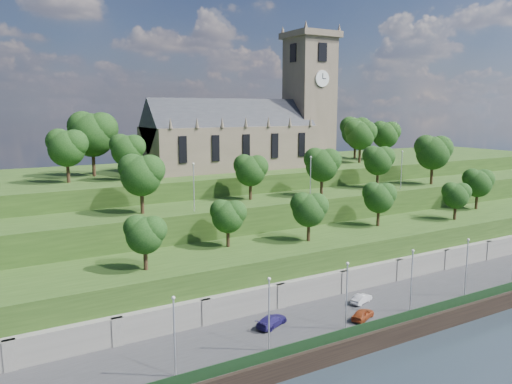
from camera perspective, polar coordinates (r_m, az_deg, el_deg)
ground at (r=65.47m, az=19.96°, el=-14.67°), size 320.00×320.00×0.00m
promenade at (r=68.73m, az=16.11°, el=-12.38°), size 160.00×12.00×2.00m
quay_wall at (r=65.01m, az=20.05°, el=-13.80°), size 160.00×0.50×2.20m
fence at (r=64.83m, az=19.68°, el=-12.41°), size 160.00×0.10×1.20m
retaining_wall at (r=72.18m, az=12.72°, el=-9.90°), size 160.00×2.10×5.00m
embankment_lower at (r=76.01m, az=9.67°, el=-7.61°), size 160.00×12.00×8.00m
embankment_upper at (r=83.91m, az=4.92°, el=-4.46°), size 160.00×10.00×12.00m
hilltop at (r=101.13m, az=-1.87°, el=-1.16°), size 160.00×32.00×15.00m
church at (r=96.32m, az=-0.37°, el=7.31°), size 38.60×12.35×27.60m
trees_lower at (r=76.77m, az=12.14°, el=-0.89°), size 68.67×8.65×7.49m
trees_upper at (r=84.42m, az=8.59°, el=3.58°), size 62.41×8.55×9.38m
trees_hilltop at (r=95.29m, az=-0.78°, el=6.56°), size 73.54×15.63×10.83m
lamp_posts_promenade at (r=63.26m, az=17.36°, el=-9.10°), size 60.36×0.36×7.73m
lamp_posts_upper at (r=79.66m, az=6.25°, el=2.10°), size 40.36×0.36×6.84m
car_left at (r=60.88m, az=12.11°, el=-13.48°), size 3.96×2.77×1.25m
car_middle at (r=65.58m, az=11.95°, el=-11.82°), size 3.65×2.21×1.14m
car_right at (r=57.94m, az=1.80°, el=-14.48°), size 4.75×3.43×1.28m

